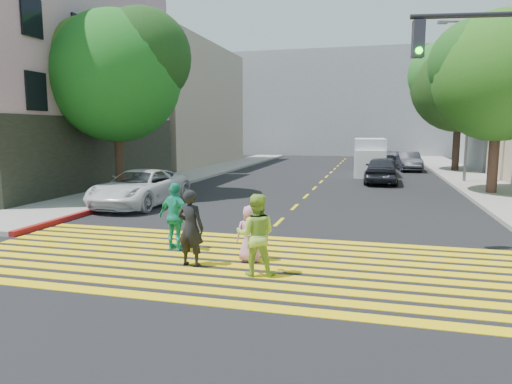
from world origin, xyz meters
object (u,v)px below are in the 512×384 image
at_px(tree_right_far, 462,79).
at_px(dark_car_parked, 408,161).
at_px(pedestrian_extra, 176,216).
at_px(pedestrian_man, 191,228).
at_px(silver_car, 381,158).
at_px(dark_car_near, 382,170).
at_px(tree_right_near, 502,69).
at_px(pedestrian_woman, 256,235).
at_px(white_van, 369,158).
at_px(white_sedan, 140,188).
at_px(pedestrian_child, 250,233).
at_px(tree_left, 118,69).

distance_m(tree_right_far, dark_car_parked, 6.66).
bearing_deg(dark_car_parked, pedestrian_extra, -111.24).
bearing_deg(pedestrian_man, silver_car, -91.54).
bearing_deg(dark_car_near, silver_car, -88.40).
xyz_separation_m(tree_right_near, silver_car, (-4.82, 16.04, -4.97)).
height_order(tree_right_near, pedestrian_woman, tree_right_near).
distance_m(tree_right_near, tree_right_far, 12.06).
bearing_deg(tree_right_near, dark_car_near, 142.76).
relative_size(tree_right_near, pedestrian_woman, 4.87).
relative_size(tree_right_far, dark_car_parked, 2.29).
bearing_deg(dark_car_parked, pedestrian_man, -108.70).
xyz_separation_m(dark_car_parked, white_van, (-2.74, -4.22, 0.46)).
height_order(tree_right_far, pedestrian_man, tree_right_far).
xyz_separation_m(white_sedan, dark_car_parked, (11.43, 18.99, -0.02)).
bearing_deg(pedestrian_woman, dark_car_parked, -108.91).
bearing_deg(silver_car, pedestrian_woman, 75.96).
bearing_deg(dark_car_parked, pedestrian_child, -106.50).
distance_m(tree_right_far, pedestrian_woman, 27.69).
relative_size(tree_right_far, pedestrian_child, 7.32).
xyz_separation_m(tree_right_near, tree_right_far, (0.31, 12.03, 0.83)).
xyz_separation_m(white_sedan, dark_car_near, (9.43, 10.27, 0.06)).
bearing_deg(tree_right_near, dark_car_parked, 103.17).
distance_m(tree_left, tree_right_near, 17.11).
xyz_separation_m(tree_left, tree_right_far, (16.92, 16.12, 0.81)).
xyz_separation_m(dark_car_near, white_van, (-0.75, 4.50, 0.38)).
distance_m(tree_left, silver_car, 23.86).
relative_size(pedestrian_woman, dark_car_parked, 0.41).
xyz_separation_m(tree_left, white_van, (10.95, 12.33, -4.54)).
bearing_deg(pedestrian_child, dark_car_near, -111.23).
relative_size(tree_right_near, dark_car_near, 1.85).
bearing_deg(pedestrian_child, pedestrian_woman, 102.11).
xyz_separation_m(dark_car_near, dark_car_parked, (2.00, 8.72, -0.08)).
relative_size(tree_left, pedestrian_man, 4.90).
height_order(pedestrian_extra, dark_car_near, pedestrian_extra).
bearing_deg(silver_car, white_van, 75.17).
height_order(pedestrian_extra, white_sedan, pedestrian_extra).
bearing_deg(pedestrian_man, white_van, -92.34).
height_order(tree_right_near, tree_right_far, tree_right_far).
distance_m(pedestrian_child, silver_car, 29.18).
distance_m(pedestrian_woman, dark_car_parked, 26.77).
xyz_separation_m(pedestrian_woman, pedestrian_child, (-0.39, 0.93, -0.20)).
relative_size(pedestrian_extra, silver_car, 0.36).
height_order(white_sedan, white_van, white_van).
xyz_separation_m(pedestrian_man, silver_car, (4.39, 29.66, -0.17)).
bearing_deg(pedestrian_extra, pedestrian_man, 142.39).
bearing_deg(dark_car_parked, silver_car, 112.77).
distance_m(tree_right_near, dark_car_parked, 13.73).
bearing_deg(tree_right_far, dark_car_near, -122.19).
distance_m(tree_right_near, white_sedan, 16.52).
bearing_deg(white_van, tree_left, -133.59).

